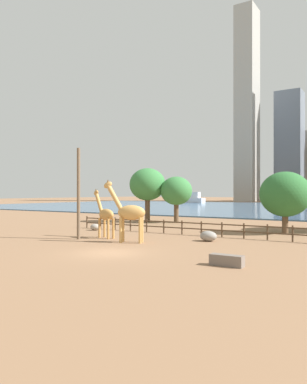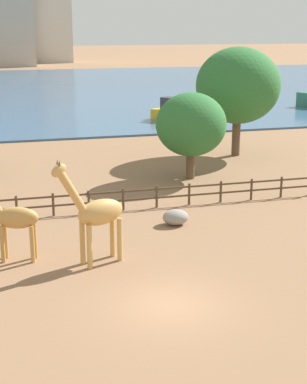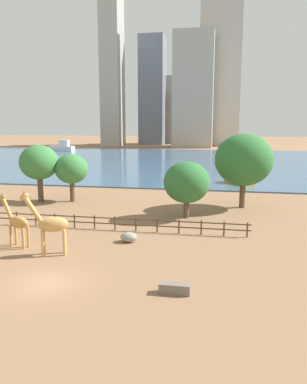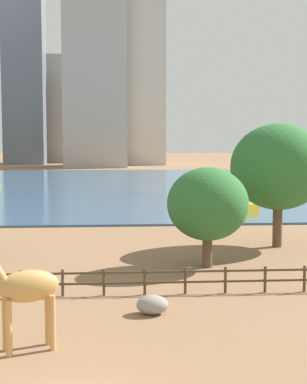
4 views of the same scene
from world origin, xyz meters
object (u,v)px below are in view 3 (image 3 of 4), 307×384
Objects in this scene: boulder_by_pole at (129,237)px; giraffe_companion at (17,222)px; tree_center_broad at (244,160)px; boat_ferry at (239,178)px; boat_sailboat at (62,147)px; tree_right_tall at (39,163)px; tree_left_large at (71,169)px; tree_left_small at (187,182)px; feeding_trough at (175,289)px; giraffe_tall at (50,224)px.

giraffe_companion is at bearing -161.77° from boulder_by_pole.
giraffe_companion is at bearing -135.47° from tree_center_broad.
boat_sailboat is at bearing -171.27° from boat_ferry.
giraffe_companion is 0.60× the size of tree_right_tall.
tree_left_large is at bearing 127.03° from boulder_by_pole.
boat_ferry is 0.64× the size of boat_sailboat.
tree_center_broad is 1.20× the size of tree_right_tall.
tree_center_broad reaches higher than tree_left_small.
boat_sailboat reaches higher than feeding_trough.
tree_center_broad is at bearing 57.07° from boulder_by_pole.
tree_left_small is (18.77, -4.69, -1.20)m from tree_right_tall.
boulder_by_pole is 0.77× the size of feeding_trough.
tree_center_broad is at bearing -119.86° from giraffe_companion.
tree_left_large is (-11.12, 14.74, 3.67)m from boulder_by_pole.
boat_sailboat is at bearing 115.06° from tree_left_large.
tree_left_small is 101.41m from boat_sailboat.
boulder_by_pole is 10.36m from tree_left_small.
tree_left_small is at bearing -134.16° from tree_center_broad.
tree_right_tall is 31.32m from boat_ferry.
tree_right_tall reaches higher than boat_sailboat.
tree_right_tall is 1.25× the size of boat_ferry.
tree_right_tall is at bearing -87.44° from boat_ferry.
giraffe_companion is 0.48× the size of boat_sailboat.
tree_center_broad reaches higher than tree_left_large.
giraffe_companion is 2.37× the size of feeding_trough.
boat_sailboat is (-48.92, 95.58, 1.10)m from boulder_by_pole.
feeding_trough is at bearing -48.51° from tree_right_tall.
tree_left_large is at bearing 124.41° from feeding_trough.
giraffe_companion is 0.71× the size of tree_left_large.
tree_left_large is at bearing -178.96° from tree_center_broad.
boulder_by_pole is 33.83m from boat_ferry.
boat_ferry is (6.12, 23.30, -2.70)m from tree_left_small.
boulder_by_pole is at bearing -146.17° from giraffe_companion.
boat_ferry is at bearing -132.73° from giraffe_tall.
boulder_by_pole is 0.24× the size of tree_left_small.
boat_ferry is (9.98, 32.32, 0.62)m from boulder_by_pole.
tree_center_broad is at bearing 3.28° from tree_right_tall.
tree_left_large reaches higher than boulder_by_pole.
giraffe_tall reaches higher than boat_sailboat.
boat_sailboat is (-34.01, 81.87, -3.43)m from tree_right_tall.
tree_right_tall reaches higher than tree_left_small.
giraffe_companion is at bearing -41.19° from giraffe_tall.
tree_left_large is 20.97m from tree_center_broad.
tree_left_small reaches higher than feeding_trough.
tree_center_broad is at bearing 128.05° from boat_sailboat.
boat_ferry is at bearing 89.38° from tree_center_broad.
boat_ferry is (4.96, 41.14, 0.73)m from feeding_trough.
boulder_by_pole is at bearing -160.65° from giraffe_tall.
giraffe_companion reaches higher than boulder_by_pole.
boulder_by_pole is 18.83m from tree_left_large.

